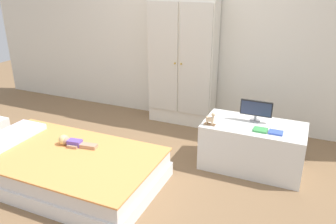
{
  "coord_description": "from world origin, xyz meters",
  "views": [
    {
      "loc": [
        1.39,
        -2.44,
        1.79
      ],
      "look_at": [
        0.2,
        0.28,
        0.59
      ],
      "focal_mm": 35.97,
      "sensor_mm": 36.0,
      "label": 1
    }
  ],
  "objects_px": {
    "book_green": "(260,130)",
    "book_blue": "(276,132)",
    "rocking_horse_toy": "(211,119)",
    "tv_stand": "(252,146)",
    "doll": "(71,142)",
    "wardrobe": "(182,61)",
    "bed": "(65,167)",
    "tv_monitor": "(256,109)"
  },
  "relations": [
    {
      "from": "tv_stand",
      "to": "rocking_horse_toy",
      "type": "distance_m",
      "value": 0.52
    },
    {
      "from": "bed",
      "to": "doll",
      "type": "height_order",
      "value": "doll"
    },
    {
      "from": "book_green",
      "to": "doll",
      "type": "bearing_deg",
      "value": -158.03
    },
    {
      "from": "wardrobe",
      "to": "book_green",
      "type": "relative_size",
      "value": 12.92
    },
    {
      "from": "wardrobe",
      "to": "book_blue",
      "type": "bearing_deg",
      "value": -35.71
    },
    {
      "from": "rocking_horse_toy",
      "to": "book_blue",
      "type": "bearing_deg",
      "value": 5.52
    },
    {
      "from": "wardrobe",
      "to": "bed",
      "type": "bearing_deg",
      "value": -105.53
    },
    {
      "from": "wardrobe",
      "to": "rocking_horse_toy",
      "type": "xyz_separation_m",
      "value": [
        0.67,
        -0.97,
        -0.29
      ]
    },
    {
      "from": "doll",
      "to": "rocking_horse_toy",
      "type": "distance_m",
      "value": 1.35
    },
    {
      "from": "bed",
      "to": "book_blue",
      "type": "distance_m",
      "value": 1.96
    },
    {
      "from": "bed",
      "to": "doll",
      "type": "relative_size",
      "value": 4.47
    },
    {
      "from": "book_green",
      "to": "book_blue",
      "type": "bearing_deg",
      "value": 0.0
    },
    {
      "from": "tv_stand",
      "to": "book_blue",
      "type": "bearing_deg",
      "value": -29.17
    },
    {
      "from": "tv_monitor",
      "to": "book_green",
      "type": "relative_size",
      "value": 2.43
    },
    {
      "from": "wardrobe",
      "to": "book_green",
      "type": "distance_m",
      "value": 1.49
    },
    {
      "from": "doll",
      "to": "wardrobe",
      "type": "relative_size",
      "value": 0.24
    },
    {
      "from": "tv_monitor",
      "to": "book_blue",
      "type": "height_order",
      "value": "tv_monitor"
    },
    {
      "from": "tv_stand",
      "to": "rocking_horse_toy",
      "type": "relative_size",
      "value": 7.36
    },
    {
      "from": "doll",
      "to": "book_green",
      "type": "height_order",
      "value": "book_green"
    },
    {
      "from": "bed",
      "to": "tv_stand",
      "type": "height_order",
      "value": "tv_stand"
    },
    {
      "from": "doll",
      "to": "book_blue",
      "type": "distance_m",
      "value": 1.92
    },
    {
      "from": "doll",
      "to": "wardrobe",
      "type": "height_order",
      "value": "wardrobe"
    },
    {
      "from": "tv_monitor",
      "to": "book_green",
      "type": "height_order",
      "value": "tv_monitor"
    },
    {
      "from": "bed",
      "to": "rocking_horse_toy",
      "type": "xyz_separation_m",
      "value": [
        1.15,
        0.76,
        0.38
      ]
    },
    {
      "from": "doll",
      "to": "rocking_horse_toy",
      "type": "xyz_separation_m",
      "value": [
        1.19,
        0.61,
        0.2
      ]
    },
    {
      "from": "doll",
      "to": "wardrobe",
      "type": "xyz_separation_m",
      "value": [
        0.52,
        1.58,
        0.49
      ]
    },
    {
      "from": "tv_stand",
      "to": "book_blue",
      "type": "height_order",
      "value": "book_blue"
    },
    {
      "from": "tv_stand",
      "to": "book_green",
      "type": "xyz_separation_m",
      "value": [
        0.07,
        -0.12,
        0.24
      ]
    },
    {
      "from": "bed",
      "to": "book_blue",
      "type": "height_order",
      "value": "book_blue"
    },
    {
      "from": "book_green",
      "to": "book_blue",
      "type": "distance_m",
      "value": 0.14
    },
    {
      "from": "doll",
      "to": "tv_monitor",
      "type": "xyz_separation_m",
      "value": [
        1.57,
        0.87,
        0.26
      ]
    },
    {
      "from": "wardrobe",
      "to": "tv_stand",
      "type": "relative_size",
      "value": 1.69
    },
    {
      "from": "wardrobe",
      "to": "tv_stand",
      "type": "height_order",
      "value": "wardrobe"
    },
    {
      "from": "doll",
      "to": "book_green",
      "type": "relative_size",
      "value": 3.11
    },
    {
      "from": "bed",
      "to": "wardrobe",
      "type": "relative_size",
      "value": 1.07
    },
    {
      "from": "rocking_horse_toy",
      "to": "wardrobe",
      "type": "bearing_deg",
      "value": 124.71
    },
    {
      "from": "doll",
      "to": "book_blue",
      "type": "relative_size",
      "value": 3.13
    },
    {
      "from": "book_green",
      "to": "tv_monitor",
      "type": "bearing_deg",
      "value": 112.42
    },
    {
      "from": "rocking_horse_toy",
      "to": "book_blue",
      "type": "height_order",
      "value": "rocking_horse_toy"
    },
    {
      "from": "tv_stand",
      "to": "book_green",
      "type": "bearing_deg",
      "value": -58.38
    },
    {
      "from": "doll",
      "to": "tv_monitor",
      "type": "relative_size",
      "value": 1.28
    },
    {
      "from": "tv_stand",
      "to": "book_green",
      "type": "relative_size",
      "value": 7.65
    }
  ]
}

